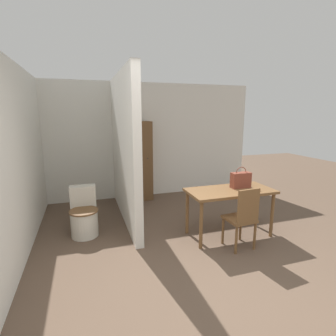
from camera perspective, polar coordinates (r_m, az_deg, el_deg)
ground_plane at (r=3.01m, az=12.72°, el=-26.31°), size 16.00×16.00×0.00m
wall_back at (r=5.90m, az=-5.48°, el=5.94°), size 5.11×0.12×2.50m
wall_left at (r=3.97m, az=-29.95°, el=1.60°), size 0.12×4.66×2.50m
partition_wall at (r=4.57m, az=-9.57°, el=4.14°), size 0.12×2.38×2.50m
dining_table at (r=4.07m, az=13.34°, el=-5.73°), size 1.29×0.62×0.73m
wooden_chair at (r=3.75m, az=15.94°, el=-10.15°), size 0.40×0.40×0.88m
toilet at (r=4.30m, az=-17.81°, el=-9.86°), size 0.43×0.58×0.72m
handbag at (r=4.16m, az=15.55°, el=-2.50°), size 0.30×0.13×0.33m
wooden_cabinet at (r=5.66m, az=-6.32°, el=1.51°), size 0.52×0.41×1.69m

